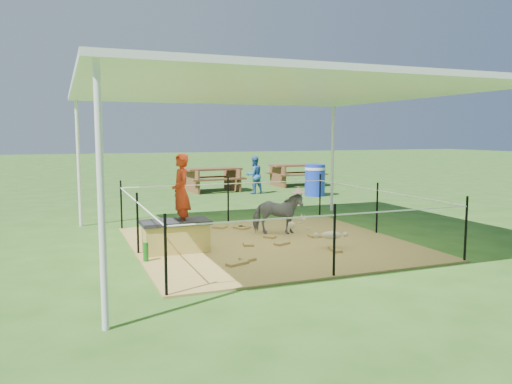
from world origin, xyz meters
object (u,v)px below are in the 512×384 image
object	(u,v)px
trash_barrel	(315,180)
picnic_table_far	(296,175)
picnic_table_near	(213,180)
pony	(278,213)
foal	(331,233)
green_bottle	(146,252)
distant_person	(254,175)
straw_bale	(176,238)
woman	(181,186)

from	to	relation	value
trash_barrel	picnic_table_far	size ratio (longest dim) A/B	0.51
picnic_table_near	trash_barrel	bearing A→B (deg)	-47.69
pony	foal	distance (m)	1.47
foal	pony	bearing A→B (deg)	125.23
green_bottle	foal	world-z (taller)	foal
trash_barrel	green_bottle	bearing A→B (deg)	-134.39
pony	foal	size ratio (longest dim) A/B	1.04
pony	picnic_table_near	world-z (taller)	pony
picnic_table_far	distant_person	world-z (taller)	distant_person
straw_bale	trash_barrel	size ratio (longest dim) A/B	1.04
picnic_table_near	distant_person	xyz separation A→B (m)	(1.07, -1.12, 0.21)
picnic_table_far	picnic_table_near	bearing A→B (deg)	-169.78
picnic_table_near	foal	bearing A→B (deg)	-99.94
pony	distant_person	distance (m)	6.77
woman	pony	world-z (taller)	woman
straw_bale	picnic_table_near	world-z (taller)	picnic_table_near
green_bottle	trash_barrel	xyz separation A→B (m)	(6.24, 6.38, 0.32)
foal	picnic_table_near	bearing A→B (deg)	107.85
straw_bale	pony	world-z (taller)	pony
woman	pony	distance (m)	2.22
green_bottle	trash_barrel	distance (m)	8.93
trash_barrel	distant_person	distance (m)	1.99
straw_bale	foal	distance (m)	2.55
woman	pony	xyz separation A→B (m)	(2.00, 0.70, -0.67)
green_bottle	foal	xyz separation A→B (m)	(2.99, -0.28, 0.11)
straw_bale	trash_barrel	world-z (taller)	trash_barrel
straw_bale	foal	bearing A→B (deg)	-16.69
pony	trash_barrel	bearing A→B (deg)	-11.58
picnic_table_far	distant_person	size ratio (longest dim) A/B	1.59
picnic_table_far	trash_barrel	bearing A→B (deg)	-105.06
green_bottle	woman	bearing A→B (deg)	34.70
woman	distant_person	distance (m)	8.23
pony	woman	bearing A→B (deg)	132.09
woman	picnic_table_far	world-z (taller)	woman
distant_person	green_bottle	bearing A→B (deg)	48.43
woman	trash_barrel	distance (m)	8.17
straw_bale	woman	world-z (taller)	woman
woman	picnic_table_far	size ratio (longest dim) A/B	0.63
woman	trash_barrel	world-z (taller)	woman
woman	picnic_table_near	distance (m)	8.82
straw_bale	woman	size ratio (longest dim) A/B	0.83
straw_bale	green_bottle	size ratio (longest dim) A/B	3.60
distant_person	woman	bearing A→B (deg)	50.65
foal	picnic_table_far	size ratio (longest dim) A/B	0.47
straw_bale	green_bottle	xyz separation A→B (m)	(-0.55, -0.45, -0.08)
green_bottle	distant_person	xyz separation A→B (m)	(4.69, 7.60, 0.43)
woman	picnic_table_far	distance (m)	10.97
woman	green_bottle	bearing A→B (deg)	-54.90
pony	trash_barrel	distance (m)	6.35
straw_bale	distant_person	size ratio (longest dim) A/B	0.84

